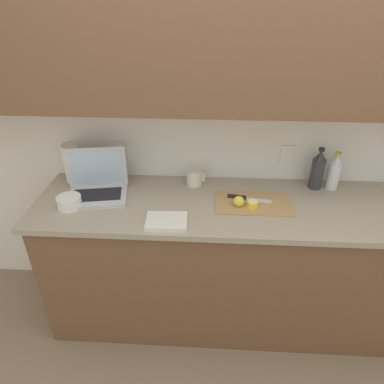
# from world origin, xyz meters

# --- Properties ---
(ground_plane) EXTENTS (12.00, 12.00, 0.00)m
(ground_plane) POSITION_xyz_m (0.00, 0.00, 0.00)
(ground_plane) COLOR #847056
(ground_plane) RESTS_ON ground
(wall_back) EXTENTS (5.20, 0.38, 2.60)m
(wall_back) POSITION_xyz_m (-0.00, 0.25, 1.56)
(wall_back) COLOR white
(wall_back) RESTS_ON ground_plane
(counter_unit) EXTENTS (2.56, 0.65, 0.92)m
(counter_unit) POSITION_xyz_m (0.02, 0.00, 0.47)
(counter_unit) COLOR brown
(counter_unit) RESTS_ON ground_plane
(laptop) EXTENTS (0.39, 0.32, 0.27)m
(laptop) POSITION_xyz_m (-0.93, 0.07, 0.98)
(laptop) COLOR silver
(laptop) RESTS_ON counter_unit
(cutting_board) EXTENTS (0.44, 0.26, 0.01)m
(cutting_board) POSITION_xyz_m (0.01, 0.01, 0.92)
(cutting_board) COLOR tan
(cutting_board) RESTS_ON counter_unit
(knife) EXTENTS (0.26, 0.07, 0.02)m
(knife) POSITION_xyz_m (-0.06, 0.05, 0.93)
(knife) COLOR silver
(knife) RESTS_ON cutting_board
(lemon_half_cut) EXTENTS (0.06, 0.06, 0.03)m
(lemon_half_cut) POSITION_xyz_m (-0.00, -0.03, 0.94)
(lemon_half_cut) COLOR yellow
(lemon_half_cut) RESTS_ON cutting_board
(lemon_whole_beside) EXTENTS (0.06, 0.06, 0.06)m
(lemon_whole_beside) POSITION_xyz_m (-0.08, -0.03, 0.96)
(lemon_whole_beside) COLOR yellow
(lemon_whole_beside) RESTS_ON cutting_board
(bottle_green_soda) EXTENTS (0.08, 0.08, 0.24)m
(bottle_green_soda) POSITION_xyz_m (0.51, 0.23, 1.03)
(bottle_green_soda) COLOR silver
(bottle_green_soda) RESTS_ON counter_unit
(bottle_oil_tall) EXTENTS (0.08, 0.08, 0.27)m
(bottle_oil_tall) POSITION_xyz_m (0.41, 0.23, 1.04)
(bottle_oil_tall) COLOR #333338
(bottle_oil_tall) RESTS_ON counter_unit
(measuring_cup) EXTENTS (0.12, 0.10, 0.10)m
(measuring_cup) POSITION_xyz_m (-0.35, 0.22, 0.97)
(measuring_cup) COLOR silver
(measuring_cup) RESTS_ON counter_unit
(bowl_white) EXTENTS (0.14, 0.14, 0.07)m
(bowl_white) POSITION_xyz_m (-1.05, -0.09, 0.95)
(bowl_white) COLOR white
(bowl_white) RESTS_ON counter_unit
(paper_towel_roll) EXTENTS (0.12, 0.12, 0.25)m
(paper_towel_roll) POSITION_xyz_m (-1.12, 0.22, 1.04)
(paper_towel_roll) COLOR white
(paper_towel_roll) RESTS_ON counter_unit
(dish_towel) EXTENTS (0.23, 0.17, 0.02)m
(dish_towel) POSITION_xyz_m (-0.47, -0.21, 0.93)
(dish_towel) COLOR silver
(dish_towel) RESTS_ON counter_unit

